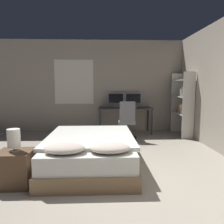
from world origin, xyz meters
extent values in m
plane|color=#9E9384|center=(0.00, 0.00, 0.00)|extent=(20.00, 20.00, 0.00)
cube|color=#9E9384|center=(0.00, 4.30, 1.35)|extent=(12.00, 0.06, 2.70)
cube|color=silver|center=(-1.11, 4.26, 1.48)|extent=(1.14, 0.01, 1.30)
cube|color=black|center=(-1.11, 4.26, 1.48)|extent=(1.06, 0.01, 1.22)
cube|color=#846647|center=(-0.48, 1.30, 0.11)|extent=(1.40, 2.01, 0.22)
cube|color=silver|center=(-0.48, 1.30, 0.35)|extent=(1.34, 1.95, 0.25)
cube|color=silver|center=(-0.48, 1.42, 0.50)|extent=(1.44, 1.69, 0.05)
ellipsoid|color=beige|center=(-0.78, 0.54, 0.54)|extent=(0.55, 0.38, 0.13)
ellipsoid|color=beige|center=(-0.17, 0.54, 0.54)|extent=(0.55, 0.38, 0.13)
cube|color=brown|center=(-1.47, 0.63, 0.24)|extent=(0.46, 0.43, 0.48)
cylinder|color=gray|center=(-1.47, 0.63, 0.49)|extent=(0.14, 0.14, 0.02)
cylinder|color=gray|center=(-1.47, 0.63, 0.52)|extent=(0.02, 0.02, 0.05)
cylinder|color=silver|center=(-1.47, 0.63, 0.67)|extent=(0.17, 0.17, 0.24)
cube|color=#38383D|center=(0.38, 3.91, 0.72)|extent=(1.54, 0.64, 0.03)
cylinder|color=#2D2D33|center=(-0.34, 3.64, 0.35)|extent=(0.05, 0.05, 0.71)
cylinder|color=#2D2D33|center=(1.10, 3.64, 0.35)|extent=(0.05, 0.05, 0.71)
cylinder|color=#2D2D33|center=(-0.34, 4.18, 0.35)|extent=(0.05, 0.05, 0.71)
cylinder|color=#2D2D33|center=(1.10, 4.18, 0.35)|extent=(0.05, 0.05, 0.71)
cylinder|color=#B7B7BC|center=(0.12, 4.13, 0.74)|extent=(0.16, 0.16, 0.01)
cylinder|color=#B7B7BC|center=(0.12, 4.13, 0.80)|extent=(0.03, 0.03, 0.09)
cube|color=#B7B7BC|center=(0.12, 4.13, 1.00)|extent=(0.47, 0.03, 0.31)
cube|color=black|center=(0.12, 4.11, 1.00)|extent=(0.44, 0.00, 0.28)
cylinder|color=#B7B7BC|center=(0.64, 4.13, 0.74)|extent=(0.16, 0.16, 0.01)
cylinder|color=#B7B7BC|center=(0.64, 4.13, 0.80)|extent=(0.03, 0.03, 0.09)
cube|color=#B7B7BC|center=(0.64, 4.13, 1.00)|extent=(0.47, 0.03, 0.31)
cube|color=black|center=(0.64, 4.11, 1.00)|extent=(0.44, 0.00, 0.28)
cube|color=#B7B7BC|center=(0.38, 3.70, 0.75)|extent=(0.34, 0.13, 0.02)
ellipsoid|color=#B7B7BC|center=(0.64, 3.70, 0.76)|extent=(0.07, 0.05, 0.04)
cylinder|color=black|center=(0.34, 3.21, 0.02)|extent=(0.52, 0.52, 0.04)
cylinder|color=gray|center=(0.34, 3.21, 0.22)|extent=(0.05, 0.05, 0.36)
cube|color=slate|center=(0.34, 3.21, 0.44)|extent=(0.42, 0.42, 0.07)
cube|color=slate|center=(0.34, 3.02, 0.73)|extent=(0.38, 0.05, 0.50)
cube|color=beige|center=(1.92, 3.15, 0.86)|extent=(0.31, 0.02, 1.72)
cube|color=beige|center=(1.92, 4.07, 0.86)|extent=(0.31, 0.02, 1.72)
cube|color=beige|center=(1.92, 3.61, 0.60)|extent=(0.31, 0.90, 0.02)
cube|color=beige|center=(1.92, 3.61, 1.07)|extent=(0.31, 0.90, 0.02)
cube|color=beige|center=(1.92, 3.61, 1.52)|extent=(0.31, 0.90, 0.02)
cube|color=orange|center=(1.92, 3.18, 0.74)|extent=(0.26, 0.03, 0.25)
cube|color=#28282D|center=(1.92, 3.23, 0.70)|extent=(0.26, 0.04, 0.18)
cube|color=#B2332D|center=(1.92, 3.27, 0.72)|extent=(0.26, 0.03, 0.22)
cube|color=teal|center=(1.92, 3.31, 0.74)|extent=(0.26, 0.03, 0.26)
cube|color=#28282D|center=(1.92, 3.36, 0.70)|extent=(0.26, 0.04, 0.17)
cube|color=orange|center=(1.92, 3.40, 0.75)|extent=(0.26, 0.02, 0.26)
cube|color=orange|center=(1.92, 3.43, 0.71)|extent=(0.26, 0.02, 0.20)
cube|color=#7A387F|center=(1.92, 3.46, 0.70)|extent=(0.26, 0.03, 0.18)
cube|color=orange|center=(1.92, 3.50, 0.73)|extent=(0.26, 0.04, 0.24)
cube|color=teal|center=(1.92, 3.18, 1.19)|extent=(0.26, 0.03, 0.22)
cube|color=#B2332D|center=(1.92, 3.23, 1.21)|extent=(0.26, 0.04, 0.27)
cube|color=teal|center=(1.92, 3.27, 1.21)|extent=(0.26, 0.04, 0.25)
cube|color=#7A387F|center=(1.92, 3.31, 1.20)|extent=(0.26, 0.02, 0.24)
cube|color=#BCB29E|center=(1.92, 3.35, 1.17)|extent=(0.26, 0.03, 0.18)
cube|color=#337042|center=(1.92, 3.38, 1.19)|extent=(0.26, 0.03, 0.23)
cube|color=#BCB29E|center=(1.92, 3.43, 1.18)|extent=(0.26, 0.04, 0.21)
camera|label=1|loc=(-0.26, -2.30, 1.37)|focal=35.00mm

